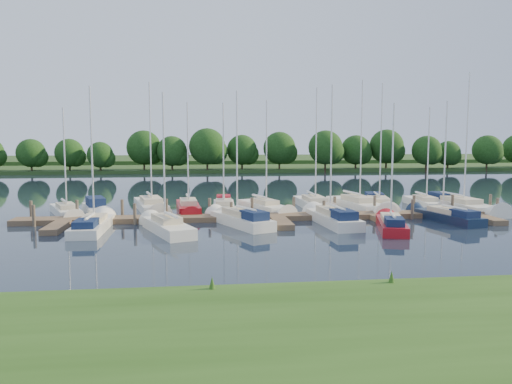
{
  "coord_description": "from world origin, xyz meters",
  "views": [
    {
      "loc": [
        -6.11,
        -30.77,
        6.44
      ],
      "look_at": [
        -1.56,
        8.0,
        2.2
      ],
      "focal_mm": 35.0,
      "sensor_mm": 36.0,
      "label": 1
    }
  ],
  "objects": [
    {
      "name": "distant_hill",
      "position": [
        0.0,
        100.0,
        0.7
      ],
      "size": [
        220.0,
        40.0,
        1.4
      ],
      "primitive_type": "cube",
      "color": "#2E4F22",
      "rests_on": "ground"
    },
    {
      "name": "sailboat_n_2",
      "position": [
        -10.24,
        14.05,
        0.28
      ],
      "size": [
        3.86,
        9.29,
        11.71
      ],
      "rotation": [
        0.0,
        0.0,
        3.37
      ],
      "color": "white",
      "rests_on": "ground"
    },
    {
      "name": "sailboat_n_8",
      "position": [
        10.44,
        13.18,
        0.31
      ],
      "size": [
        3.72,
        9.41,
        11.7
      ],
      "rotation": [
        0.0,
        0.0,
        2.94
      ],
      "color": "white",
      "rests_on": "ground"
    },
    {
      "name": "sailboat_n_10",
      "position": [
        17.37,
        11.23,
        0.32
      ],
      "size": [
        3.28,
        10.06,
        12.57
      ],
      "rotation": [
        0.0,
        0.0,
        3.25
      ],
      "color": "white",
      "rests_on": "ground"
    },
    {
      "name": "near_bank",
      "position": [
        0.0,
        -16.0,
        0.25
      ],
      "size": [
        90.0,
        10.0,
        0.5
      ],
      "primitive_type": "cube",
      "color": "#244814",
      "rests_on": "ground"
    },
    {
      "name": "far_shore",
      "position": [
        0.0,
        75.0,
        0.3
      ],
      "size": [
        180.0,
        30.0,
        0.6
      ],
      "primitive_type": "cube",
      "color": "#263F18",
      "rests_on": "ground"
    },
    {
      "name": "treeline",
      "position": [
        1.26,
        61.76,
        4.13
      ],
      "size": [
        143.8,
        9.85,
        8.22
      ],
      "color": "#38281C",
      "rests_on": "ground"
    },
    {
      "name": "sailboat_n_9",
      "position": [
        15.1,
        13.45,
        0.27
      ],
      "size": [
        2.09,
        7.57,
        9.63
      ],
      "rotation": [
        0.0,
        0.0,
        3.09
      ],
      "color": "white",
      "rests_on": "ground"
    },
    {
      "name": "sailboat_n_3",
      "position": [
        -6.95,
        12.51,
        0.28
      ],
      "size": [
        2.3,
        7.66,
        9.87
      ],
      "rotation": [
        0.0,
        0.0,
        3.22
      ],
      "color": "#A00E17",
      "rests_on": "ground"
    },
    {
      "name": "ground",
      "position": [
        0.0,
        0.0,
        0.0
      ],
      "size": [
        260.0,
        260.0,
        0.0
      ],
      "primitive_type": "plane",
      "color": "#17222E",
      "rests_on": "ground"
    },
    {
      "name": "sailboat_n_6",
      "position": [
        4.52,
        13.62,
        0.27
      ],
      "size": [
        2.33,
        8.93,
        11.32
      ],
      "rotation": [
        0.0,
        0.0,
        3.17
      ],
      "color": "white",
      "rests_on": "ground"
    },
    {
      "name": "sailboat_s_4",
      "position": [
        7.36,
        2.46,
        0.32
      ],
      "size": [
        3.32,
        7.2,
        9.22
      ],
      "rotation": [
        0.0,
        0.0,
        -0.28
      ],
      "color": "#A00E17",
      "rests_on": "ground"
    },
    {
      "name": "sailboat_n_4",
      "position": [
        -3.89,
        12.34,
        0.33
      ],
      "size": [
        2.1,
        7.61,
        9.8
      ],
      "rotation": [
        0.0,
        0.0,
        3.09
      ],
      "color": "white",
      "rests_on": "ground"
    },
    {
      "name": "sailboat_n_7",
      "position": [
        8.26,
        12.43,
        0.28
      ],
      "size": [
        3.55,
        9.44,
        11.94
      ],
      "rotation": [
        0.0,
        0.0,
        3.32
      ],
      "color": "white",
      "rests_on": "ground"
    },
    {
      "name": "sailboat_n_0",
      "position": [
        -17.04,
        11.97,
        0.27
      ],
      "size": [
        4.02,
        7.15,
        9.27
      ],
      "rotation": [
        0.0,
        0.0,
        3.55
      ],
      "color": "white",
      "rests_on": "ground"
    },
    {
      "name": "dock",
      "position": [
        0.0,
        7.31,
        0.2
      ],
      "size": [
        40.0,
        6.0,
        0.4
      ],
      "color": "brown",
      "rests_on": "ground"
    },
    {
      "name": "mooring_pilings",
      "position": [
        0.0,
        8.43,
        0.6
      ],
      "size": [
        38.24,
        2.84,
        2.0
      ],
      "color": "#473D33",
      "rests_on": "ground"
    },
    {
      "name": "motorboat",
      "position": [
        -14.82,
        12.9,
        0.35
      ],
      "size": [
        3.23,
        5.93,
        1.71
      ],
      "rotation": [
        0.0,
        0.0,
        3.47
      ],
      "color": "white",
      "rests_on": "ground"
    },
    {
      "name": "sailboat_s_3",
      "position": [
        3.89,
        5.28,
        0.34
      ],
      "size": [
        2.62,
        8.44,
        10.83
      ],
      "rotation": [
        0.0,
        0.0,
        0.09
      ],
      "color": "white",
      "rests_on": "ground"
    },
    {
      "name": "sailboat_s_2",
      "position": [
        -3.04,
        5.48,
        0.34
      ],
      "size": [
        4.45,
        7.82,
        10.33
      ],
      "rotation": [
        0.0,
        0.0,
        0.41
      ],
      "color": "white",
      "rests_on": "ground"
    },
    {
      "name": "sailboat_n_5",
      "position": [
        -0.23,
        12.43,
        0.27
      ],
      "size": [
        3.99,
        7.85,
        10.06
      ],
      "rotation": [
        0.0,
        0.0,
        3.48
      ],
      "color": "white",
      "rests_on": "ground"
    },
    {
      "name": "sailboat_s_5",
      "position": [
        13.02,
        5.51,
        0.32
      ],
      "size": [
        2.99,
        7.59,
        9.63
      ],
      "rotation": [
        0.0,
        0.0,
        0.2
      ],
      "color": "#0F1D35",
      "rests_on": "ground"
    },
    {
      "name": "sailboat_s_0",
      "position": [
        -13.45,
        4.84,
        0.31
      ],
      "size": [
        1.95,
        8.17,
        10.35
      ],
      "rotation": [
        0.0,
        0.0,
        0.0
      ],
      "color": "white",
      "rests_on": "ground"
    },
    {
      "name": "sailboat_s_1",
      "position": [
        -8.28,
        3.36,
        0.28
      ],
      "size": [
        3.99,
        7.58,
        9.93
      ],
      "rotation": [
        0.0,
        0.0,
        0.36
      ],
      "color": "white",
      "rests_on": "ground"
    }
  ]
}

